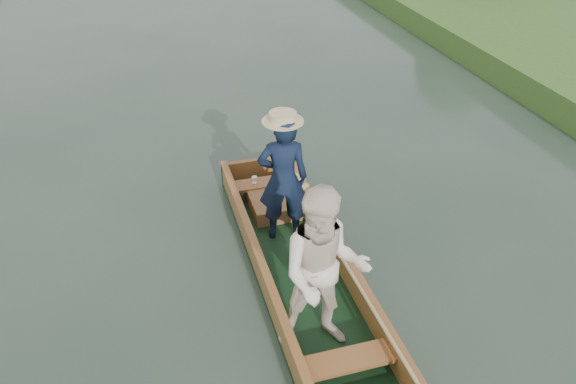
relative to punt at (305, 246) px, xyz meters
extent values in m
plane|color=#283D30|center=(0.04, 0.24, -0.74)|extent=(120.00, 120.00, 0.00)
cube|color=black|center=(0.04, 0.24, -0.70)|extent=(1.10, 5.00, 0.08)
cube|color=#9C6530|center=(-0.47, 0.24, -0.50)|extent=(0.08, 5.00, 0.32)
cube|color=#9C6530|center=(0.55, 0.24, -0.50)|extent=(0.08, 5.00, 0.32)
cube|color=#9C6530|center=(0.04, 2.70, -0.50)|extent=(1.10, 0.08, 0.32)
cube|color=#9C6530|center=(-0.47, 0.24, -0.32)|extent=(0.10, 5.00, 0.04)
cube|color=#9C6530|center=(0.55, 0.24, -0.32)|extent=(0.10, 5.00, 0.04)
cube|color=#9C6530|center=(0.04, 2.14, -0.44)|extent=(0.94, 0.30, 0.05)
cube|color=#9C6530|center=(0.04, -1.36, -0.44)|extent=(0.94, 0.30, 0.05)
imported|color=#101A32|center=(0.05, 1.10, 0.24)|extent=(0.73, 0.55, 1.81)
cylinder|color=beige|center=(0.05, 1.10, 1.11)|extent=(0.52, 0.52, 0.12)
imported|color=white|center=(-0.07, -0.84, 0.31)|extent=(1.09, 0.94, 1.95)
cube|color=#A34934|center=(0.16, 1.80, -0.55)|extent=(0.85, 0.90, 0.22)
sphere|color=tan|center=(0.46, 1.70, -0.32)|extent=(0.21, 0.21, 0.21)
sphere|color=tan|center=(0.46, 1.69, -0.16)|extent=(0.16, 0.16, 0.16)
sphere|color=tan|center=(0.40, 1.69, -0.09)|extent=(0.06, 0.06, 0.06)
sphere|color=tan|center=(0.52, 1.69, -0.09)|extent=(0.06, 0.06, 0.06)
sphere|color=tan|center=(0.46, 1.62, -0.18)|extent=(0.06, 0.06, 0.06)
sphere|color=tan|center=(0.36, 1.67, -0.29)|extent=(0.08, 0.08, 0.08)
sphere|color=tan|center=(0.56, 1.67, -0.29)|extent=(0.08, 0.08, 0.08)
sphere|color=tan|center=(0.41, 1.66, -0.41)|extent=(0.09, 0.09, 0.09)
sphere|color=tan|center=(0.51, 1.66, -0.41)|extent=(0.09, 0.09, 0.09)
cylinder|color=silver|center=(-0.11, 2.14, -0.41)|extent=(0.07, 0.07, 0.01)
cylinder|color=silver|center=(-0.11, 2.14, -0.37)|extent=(0.01, 0.01, 0.08)
ellipsoid|color=silver|center=(-0.11, 2.14, -0.32)|extent=(0.09, 0.09, 0.05)
cylinder|color=tan|center=(0.47, 0.02, -0.28)|extent=(0.04, 4.44, 0.20)
camera|label=1|loc=(-1.61, -4.86, 4.07)|focal=35.00mm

